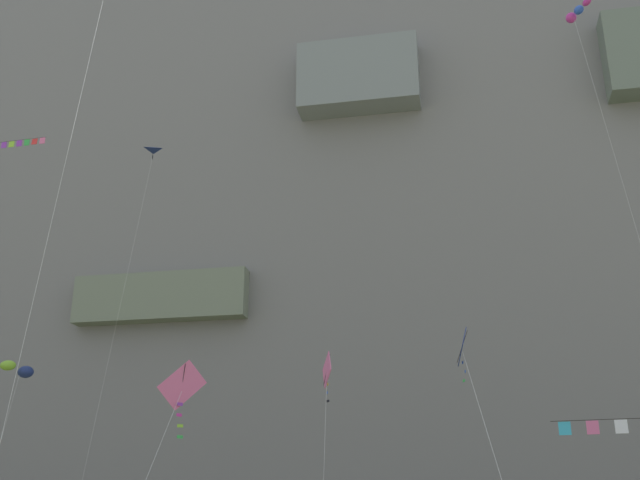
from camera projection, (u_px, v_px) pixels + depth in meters
The scene contains 9 objects.
cliff_face at pixel (381, 242), 81.45m from camera, with size 180.00×32.55×61.20m.
kite_diamond_upper_mid at pixel (466, 360), 23.07m from camera, with size 1.82×4.33×8.46m.
kite_windsock_near_cliff at pixel (579, 13), 45.73m from camera, with size 3.35×4.61×32.07m.
kite_diamond_upper_left at pixel (327, 375), 33.93m from camera, with size 0.73×4.13×9.95m.
kite_windsock_low_left at pixel (10, 366), 48.31m from camera, with size 2.62×5.00×12.59m.
kite_banner_high_right at pixel (637, 428), 30.92m from camera, with size 6.69×3.11×6.63m.
kite_banner_mid_center at pixel (2, 183), 37.37m from camera, with size 3.09×4.18×21.00m.
kite_diamond_far_right at pixel (181, 390), 27.60m from camera, with size 1.52×6.47×8.32m.
kite_delta_high_center at pixel (147, 184), 57.53m from camera, with size 1.43×6.25×29.23m.
Camera 1 is at (7.96, -9.56, 2.88)m, focal length 42.21 mm.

